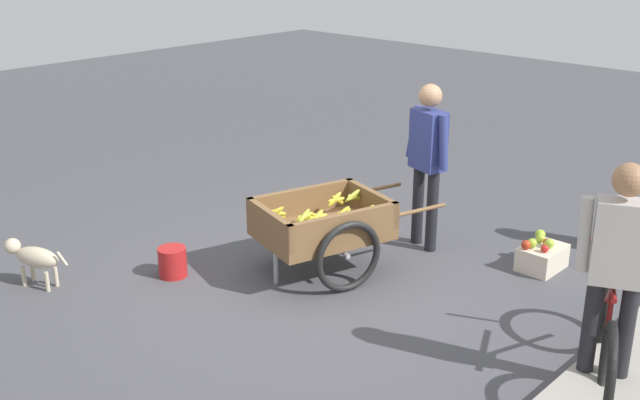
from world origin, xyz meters
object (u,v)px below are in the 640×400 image
at_px(vendor_person, 428,152).
at_px(plastic_bucket, 173,262).
at_px(cyclist_person, 618,259).
at_px(apple_crate, 542,256).
at_px(fruit_cart, 323,227).
at_px(bicycle, 605,331).
at_px(dog, 34,257).

relative_size(vendor_person, plastic_bucket, 6.00).
relative_size(vendor_person, cyclist_person, 1.00).
relative_size(vendor_person, apple_crate, 3.65).
distance_m(fruit_cart, plastic_bucket, 1.38).
height_order(fruit_cart, bicycle, bicycle).
distance_m(vendor_person, plastic_bucket, 2.56).
bearing_deg(apple_crate, fruit_cart, -44.89).
bearing_deg(apple_crate, bicycle, 41.12).
xyz_separation_m(fruit_cart, vendor_person, (-1.09, 0.32, 0.52)).
xyz_separation_m(bicycle, apple_crate, (-1.32, -1.15, -0.22)).
xyz_separation_m(vendor_person, cyclist_person, (1.14, 2.31, -0.00)).
bearing_deg(apple_crate, dog, -42.40).
relative_size(bicycle, apple_crate, 3.47).
bearing_deg(plastic_bucket, cyclist_person, 104.88).
bearing_deg(vendor_person, bicycle, 65.95).
bearing_deg(apple_crate, plastic_bucket, -44.17).
xyz_separation_m(bicycle, cyclist_person, (0.14, 0.06, 0.60)).
height_order(dog, apple_crate, dog).
distance_m(vendor_person, bicycle, 2.53).
distance_m(fruit_cart, cyclist_person, 2.68).
distance_m(fruit_cart, apple_crate, 2.02).
relative_size(bicycle, cyclist_person, 0.95).
xyz_separation_m(vendor_person, apple_crate, (-0.32, 1.09, -0.83)).
xyz_separation_m(fruit_cart, bicycle, (-0.09, 2.56, -0.08)).
xyz_separation_m(cyclist_person, dog, (1.87, -4.26, -0.69)).
bearing_deg(bicycle, plastic_bucket, -72.77).
distance_m(vendor_person, dog, 3.65).
height_order(bicycle, apple_crate, bicycle).
xyz_separation_m(dog, plastic_bucket, (-0.93, 0.71, -0.14)).
bearing_deg(dog, fruit_cart, 139.57).
bearing_deg(plastic_bucket, apple_crate, 135.83).
relative_size(plastic_bucket, apple_crate, 0.61).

